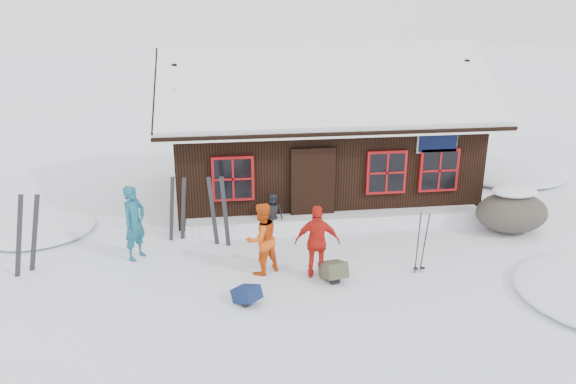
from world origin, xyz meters
The scene contains 15 objects.
ground centered at (0.00, 0.00, 0.00)m, with size 120.00×120.00×0.00m, color white.
mountain_hut centered at (1.50, 4.98, 1.58)m, with size 8.90×6.09×4.42m.
snow_drift centered at (1.50, 2.25, 0.17)m, with size 7.60×0.60×0.35m, color white.
snow_mounds centered at (1.65, 1.86, 0.00)m, with size 20.60×13.20×0.48m.
skier_teal centered at (-3.35, 1.07, 0.85)m, with size 0.62×0.41×1.70m, color #165569.
skier_orange_left centered at (-0.62, -0.01, 0.78)m, with size 0.76×0.59×1.56m, color #D84F0F.
skier_orange_right centered at (0.50, -0.35, 0.79)m, with size 0.93×0.39×1.58m, color red.
skier_crouched centered at (-0.15, 2.20, 0.50)m, with size 0.48×0.32×0.99m, color black.
boulder centered at (5.75, 1.39, 0.53)m, with size 1.80×1.35×1.06m.
ski_pair_left centered at (-5.50, 0.68, 0.85)m, with size 0.69×0.33×1.79m.
ski_pair_mid centered at (-1.48, 1.53, 0.82)m, with size 0.50×0.18×1.75m.
ski_pair_right centered at (-2.46, 1.99, 0.77)m, with size 0.50×0.10×1.64m.
ski_poles centered at (2.71, -0.44, 0.66)m, with size 0.25×0.12×1.39m.
backpack_blue centered at (-1.04, -1.26, 0.13)m, with size 0.37×0.49×0.27m, color #11204A.
backpack_olive centered at (0.80, -0.56, 0.16)m, with size 0.44×0.58×0.32m, color #444531.
Camera 1 is at (-1.54, -10.76, 5.54)m, focal length 35.00 mm.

